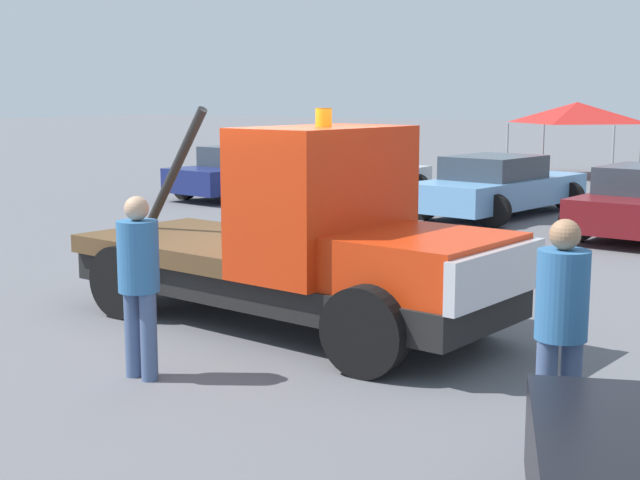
% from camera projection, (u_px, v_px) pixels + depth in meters
% --- Properties ---
extents(ground_plane, '(160.00, 160.00, 0.00)m').
position_uv_depth(ground_plane, '(284.00, 325.00, 10.36)').
color(ground_plane, slate).
extents(tow_truck, '(5.63, 2.50, 2.51)m').
position_uv_depth(tow_truck, '(306.00, 247.00, 9.99)').
color(tow_truck, black).
rests_on(tow_truck, ground).
extents(person_near_truck, '(0.39, 0.39, 1.75)m').
position_uv_depth(person_near_truck, '(561.00, 318.00, 6.61)').
color(person_near_truck, '#475B84').
rests_on(person_near_truck, ground).
extents(person_at_hood, '(0.38, 0.38, 1.73)m').
position_uv_depth(person_at_hood, '(139.00, 274.00, 8.26)').
color(person_at_hood, '#475B84').
rests_on(person_at_hood, ground).
extents(parked_car_navy, '(2.88, 4.73, 1.34)m').
position_uv_depth(parked_car_navy, '(250.00, 172.00, 23.21)').
color(parked_car_navy, navy).
rests_on(parked_car_navy, ground).
extents(parked_car_silver, '(2.37, 4.82, 1.34)m').
position_uv_depth(parked_car_silver, '(353.00, 179.00, 21.43)').
color(parked_car_silver, '#B7B7BC').
rests_on(parked_car_silver, ground).
extents(parked_car_skyblue, '(2.86, 5.07, 1.34)m').
position_uv_depth(parked_car_skyblue, '(498.00, 187.00, 19.62)').
color(parked_car_skyblue, '#669ED1').
rests_on(parked_car_skyblue, ground).
extents(canopy_tent_red, '(3.45, 3.45, 2.42)m').
position_uv_depth(canopy_tent_red, '(577.00, 113.00, 29.02)').
color(canopy_tent_red, '#9E9EA3').
rests_on(canopy_tent_red, ground).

